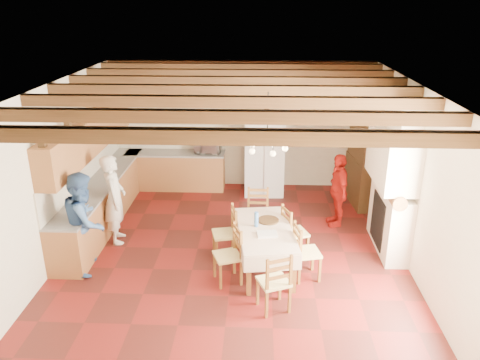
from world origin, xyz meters
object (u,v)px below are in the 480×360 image
chair_right_far (295,231)px  microwave (208,146)px  refrigerator (264,156)px  hutch (366,153)px  chair_left_near (227,255)px  person_man (115,199)px  chair_end_far (258,214)px  dining_table (265,233)px  person_woman_blue (85,222)px  chair_left_far (225,233)px  chair_end_near (274,280)px  person_woman_red (338,190)px  chair_right_near (307,251)px

chair_right_far → microwave: size_ratio=1.63×
refrigerator → hutch: 2.27m
chair_left_near → person_man: size_ratio=0.57×
chair_left_near → microwave: (-0.73, 3.97, 0.58)m
person_man → chair_end_far: bearing=-97.6°
dining_table → chair_left_near: chair_left_near is taller
person_man → person_woman_blue: (-0.20, -0.97, 0.01)m
chair_left_far → chair_left_near: bearing=-5.9°
chair_right_far → chair_end_far: 0.94m
dining_table → person_woman_blue: bearing=-177.7°
refrigerator → person_man: 3.71m
chair_end_near → refrigerator: bearing=-110.8°
chair_right_far → person_woman_red: 1.63m
chair_left_far → chair_right_far: size_ratio=1.00×
chair_left_near → person_man: 2.54m
refrigerator → person_woman_red: size_ratio=1.19×
refrigerator → chair_left_near: refrigerator is taller
microwave → person_woman_red: bearing=-29.4°
chair_right_near → chair_end_far: size_ratio=1.00×
chair_left_near → dining_table: bearing=105.1°
person_man → microwave: 3.05m
refrigerator → microwave: size_ratio=3.03×
dining_table → chair_left_far: (-0.70, 0.32, -0.18)m
chair_right_far → person_woman_red: bearing=-56.9°
chair_end_near → person_woman_red: (1.33, 2.86, 0.27)m
refrigerator → chair_right_far: 2.99m
chair_end_far → microwave: size_ratio=1.63×
chair_end_far → chair_right_near: bearing=-59.2°
chair_left_near → person_man: (-2.16, 1.28, 0.37)m
dining_table → person_woman_blue: size_ratio=1.04×
chair_left_far → dining_table: bearing=52.0°
hutch → person_woman_red: (-0.74, -1.12, -0.41)m
chair_right_far → chair_end_far: same height
hutch → person_woman_red: bearing=-128.9°
person_man → person_woman_blue: bearing=155.3°
refrigerator → person_woman_red: (1.46, -1.60, -0.14)m
refrigerator → chair_right_near: 3.68m
person_woman_red → person_man: bearing=-85.1°
hutch → chair_left_near: bearing=-135.8°
person_woman_red → chair_left_far: bearing=-63.5°
chair_right_near → person_man: 3.63m
chair_left_far → person_woman_red: (2.15, 1.42, 0.27)m
chair_left_far → person_woman_red: 2.59m
dining_table → chair_end_near: bearing=-83.7°
chair_end_far → person_man: (-2.63, -0.25, 0.37)m
dining_table → microwave: size_ratio=3.05×
chair_right_far → microwave: (-1.85, 3.12, 0.58)m
chair_end_far → person_woman_red: bearing=21.9°
chair_end_near → person_woman_blue: bearing=-40.5°
chair_right_far → chair_end_far: size_ratio=1.00×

